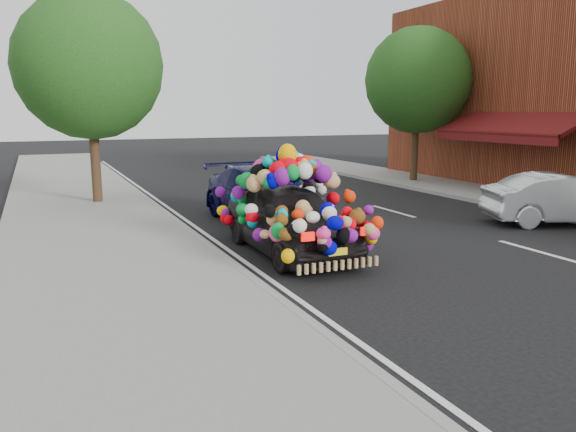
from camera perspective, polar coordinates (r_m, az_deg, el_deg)
name	(u,v)px	position (r m, az deg, el deg)	size (l,w,h in m)	color
ground	(386,273)	(9.92, 9.93, -5.69)	(100.00, 100.00, 0.00)	black
sidewalk	(132,304)	(8.37, -15.55, -8.58)	(4.00, 60.00, 0.12)	gray
kerb	(260,286)	(8.84, -2.88, -7.13)	(0.15, 60.00, 0.13)	gray
footpath_far	(571,209)	(17.61, 26.85, 0.65)	(3.00, 40.00, 0.12)	gray
lane_markings	(538,251)	(12.26, 24.05, -3.30)	(6.00, 50.00, 0.01)	silver
tree_near_sidewalk	(89,66)	(17.47, -19.52, 14.17)	(4.20, 4.20, 6.13)	#332114
tree_far_b	(417,81)	(22.35, 13.01, 13.26)	(4.00, 4.00, 5.90)	#332114
plush_art_car	(289,202)	(10.95, 0.13, 1.48)	(2.03, 4.21, 2.00)	black
navy_sedan	(264,195)	(13.97, -2.46, 2.10)	(1.93, 4.76, 1.38)	#040432
silver_hatchback	(565,199)	(15.39, 26.29, 1.56)	(1.33, 3.81, 1.26)	silver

